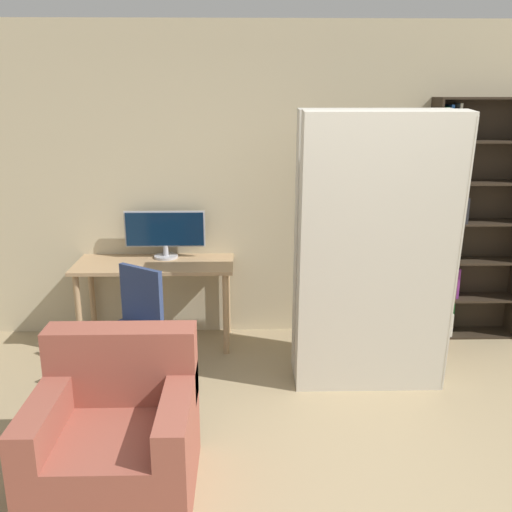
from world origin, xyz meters
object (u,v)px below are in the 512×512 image
object	(u,v)px
monitor	(165,232)
mattress_far	(369,248)
mattress_near	(378,259)
armchair	(117,435)
bookshelf	(461,229)
office_chair	(130,343)

from	to	relation	value
monitor	mattress_far	size ratio (longest dim) A/B	0.34
mattress_near	armchair	xyz separation A→B (m)	(-1.63, -1.04, -0.69)
bookshelf	armchair	world-z (taller)	bookshelf
monitor	armchair	world-z (taller)	monitor
bookshelf	armchair	xyz separation A→B (m)	(-2.60, -2.06, -0.66)
office_chair	armchair	xyz separation A→B (m)	(0.14, -1.12, -0.04)
armchair	monitor	bearing A→B (deg)	89.35
armchair	office_chair	bearing A→B (deg)	97.17
mattress_far	armchair	size ratio (longest dim) A/B	2.38
mattress_far	armchair	distance (m)	2.22
monitor	mattress_near	size ratio (longest dim) A/B	0.34
bookshelf	mattress_far	size ratio (longest dim) A/B	1.03
bookshelf	mattress_near	size ratio (longest dim) A/B	1.03
office_chair	armchair	distance (m)	1.13
mattress_far	monitor	bearing A→B (deg)	156.12
mattress_near	armchair	world-z (taller)	mattress_near
bookshelf	monitor	bearing A→B (deg)	-179.75
office_chair	bookshelf	size ratio (longest dim) A/B	0.43
office_chair	mattress_near	size ratio (longest dim) A/B	0.44
mattress_near	mattress_far	distance (m)	0.30
office_chair	mattress_far	world-z (taller)	mattress_far
monitor	mattress_near	xyz separation A→B (m)	(1.61, -1.01, 0.04)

